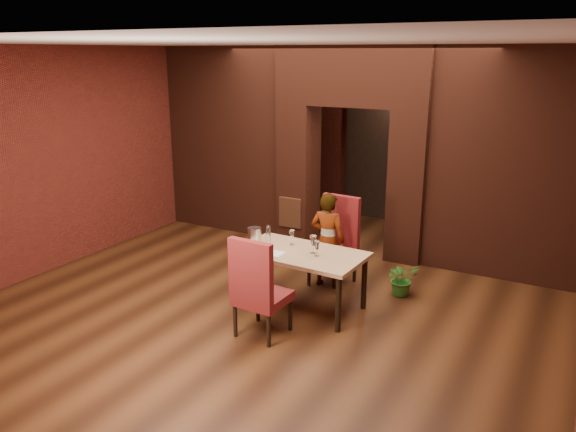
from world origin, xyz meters
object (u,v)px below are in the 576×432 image
(dining_table, at_px, (301,279))
(wine_glass_c, at_px, (317,249))
(chair_far, at_px, (333,242))
(chair_near, at_px, (263,285))
(person_seated, at_px, (328,240))
(wine_glass_a, at_px, (292,237))
(wine_glass_b, at_px, (313,245))
(wine_bucket, at_px, (255,236))
(potted_plant, at_px, (402,279))
(water_bottle, at_px, (268,235))

(dining_table, xyz_separation_m, wine_glass_c, (0.24, -0.04, 0.46))
(chair_far, distance_m, chair_near, 1.69)
(person_seated, distance_m, wine_glass_c, 0.86)
(dining_table, bearing_deg, wine_glass_a, 143.69)
(chair_far, xyz_separation_m, wine_glass_a, (-0.27, -0.68, 0.22))
(person_seated, distance_m, wine_glass_a, 0.65)
(dining_table, xyz_separation_m, wine_glass_b, (0.16, 0.02, 0.48))
(chair_far, xyz_separation_m, wine_glass_b, (0.12, -0.84, 0.24))
(chair_far, xyz_separation_m, chair_near, (-0.08, -1.69, -0.02))
(chair_far, relative_size, wine_glass_b, 5.34)
(wine_bucket, xyz_separation_m, potted_plant, (1.66, 0.99, -0.61))
(wine_bucket, bearing_deg, water_bottle, 15.38)
(wine_glass_c, bearing_deg, water_bottle, 175.00)
(chair_far, bearing_deg, chair_near, -88.83)
(wine_glass_b, height_order, wine_glass_c, wine_glass_b)
(chair_near, height_order, water_bottle, chair_near)
(wine_glass_b, bearing_deg, wine_glass_c, -36.12)
(dining_table, height_order, wine_glass_b, wine_glass_b)
(wine_bucket, bearing_deg, wine_glass_b, 3.14)
(person_seated, relative_size, potted_plant, 2.86)
(dining_table, height_order, water_bottle, water_bottle)
(person_seated, relative_size, wine_glass_a, 6.84)
(dining_table, distance_m, potted_plant, 1.40)
(chair_near, height_order, potted_plant, chair_near)
(chair_far, relative_size, potted_plant, 2.63)
(wine_bucket, height_order, water_bottle, water_bottle)
(wine_glass_a, bearing_deg, potted_plant, 32.31)
(chair_far, height_order, wine_bucket, chair_far)
(wine_glass_c, distance_m, water_bottle, 0.72)
(dining_table, relative_size, water_bottle, 5.96)
(chair_far, bearing_deg, water_bottle, -117.98)
(water_bottle, height_order, potted_plant, water_bottle)
(chair_far, bearing_deg, wine_glass_c, -73.39)
(wine_glass_a, relative_size, wine_glass_c, 1.03)
(water_bottle, bearing_deg, dining_table, -2.45)
(dining_table, relative_size, wine_glass_b, 6.88)
(chair_near, relative_size, potted_plant, 2.56)
(chair_far, relative_size, wine_bucket, 5.65)
(person_seated, distance_m, wine_glass_b, 0.79)
(wine_glass_b, relative_size, wine_glass_c, 1.21)
(chair_near, distance_m, wine_glass_c, 0.88)
(dining_table, height_order, person_seated, person_seated)
(chair_far, distance_m, potted_plant, 1.04)
(chair_far, relative_size, wine_glass_c, 6.46)
(chair_near, xyz_separation_m, wine_glass_a, (-0.18, 1.01, 0.24))
(wine_glass_a, bearing_deg, chair_near, -79.80)
(dining_table, bearing_deg, wine_glass_b, 8.11)
(water_bottle, xyz_separation_m, potted_plant, (1.49, 0.94, -0.63))
(person_seated, height_order, wine_bucket, person_seated)
(person_seated, relative_size, wine_glass_c, 7.02)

